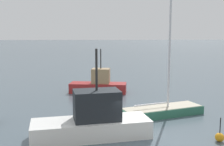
# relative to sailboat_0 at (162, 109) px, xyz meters

# --- Properties ---
(ground_plane) EXTENTS (600.00, 600.00, 0.00)m
(ground_plane) POSITION_rel_sailboat_0_xyz_m (-3.09, -4.40, -0.53)
(ground_plane) COLOR #4C5B66
(sailboat_0) EXTENTS (7.06, 3.89, 11.97)m
(sailboat_0) POSITION_rel_sailboat_0_xyz_m (0.00, 0.00, 0.00)
(sailboat_0) COLOR #2D6B51
(sailboat_0) RESTS_ON ground_plane
(fishing_boat_0) EXTENTS (7.67, 3.36, 5.63)m
(fishing_boat_0) POSITION_rel_sailboat_0_xyz_m (-5.70, -4.27, 0.54)
(fishing_boat_0) COLOR white
(fishing_boat_0) RESTS_ON ground_plane
(fishing_boat_1) EXTENTS (6.53, 3.17, 4.90)m
(fishing_boat_1) POSITION_rel_sailboat_0_xyz_m (-4.67, 9.23, 0.37)
(fishing_boat_1) COLOR maroon
(fishing_boat_1) RESTS_ON ground_plane
(channel_buoy_0) EXTENTS (0.55, 0.55, 1.52)m
(channel_buoy_0) POSITION_rel_sailboat_0_xyz_m (1.96, -5.76, -0.24)
(channel_buoy_0) COLOR orange
(channel_buoy_0) RESTS_ON ground_plane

